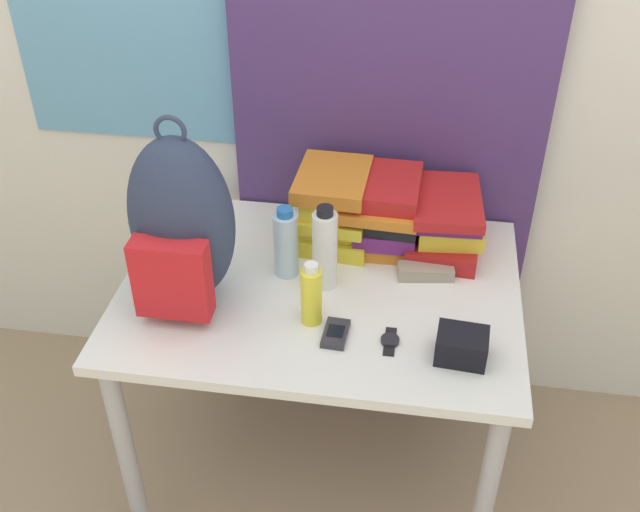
% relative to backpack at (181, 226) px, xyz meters
% --- Properties ---
extents(wall_back, '(6.00, 0.06, 2.50)m').
position_rel_backpack_xyz_m(wall_back, '(0.33, 0.57, 0.30)').
color(wall_back, silver).
rests_on(wall_back, ground_plane).
extents(curtain_blue, '(0.90, 0.04, 2.50)m').
position_rel_backpack_xyz_m(curtain_blue, '(0.46, 0.52, 0.30)').
color(curtain_blue, '#4C336B').
rests_on(curtain_blue, ground_plane).
extents(desk, '(1.06, 0.78, 0.73)m').
position_rel_backpack_xyz_m(desk, '(0.33, 0.10, -0.32)').
color(desk, silver).
rests_on(desk, ground_plane).
extents(backpack, '(0.27, 0.24, 0.52)m').
position_rel_backpack_xyz_m(backpack, '(0.00, 0.00, 0.00)').
color(backpack, '#2D3851').
rests_on(backpack, desk).
extents(book_stack_left, '(0.24, 0.28, 0.21)m').
position_rel_backpack_xyz_m(book_stack_left, '(0.34, 0.34, -0.12)').
color(book_stack_left, yellow).
rests_on(book_stack_left, desk).
extents(book_stack_center, '(0.24, 0.28, 0.20)m').
position_rel_backpack_xyz_m(book_stack_center, '(0.48, 0.34, -0.12)').
color(book_stack_center, orange).
rests_on(book_stack_center, desk).
extents(book_stack_right, '(0.21, 0.29, 0.17)m').
position_rel_backpack_xyz_m(book_stack_right, '(0.66, 0.33, -0.14)').
color(book_stack_right, red).
rests_on(book_stack_right, desk).
extents(water_bottle, '(0.07, 0.07, 0.21)m').
position_rel_backpack_xyz_m(water_bottle, '(0.23, 0.14, -0.12)').
color(water_bottle, silver).
rests_on(water_bottle, desk).
extents(sports_bottle, '(0.07, 0.07, 0.24)m').
position_rel_backpack_xyz_m(sports_bottle, '(0.34, 0.11, -0.11)').
color(sports_bottle, white).
rests_on(sports_bottle, desk).
extents(sunscreen_bottle, '(0.05, 0.05, 0.18)m').
position_rel_backpack_xyz_m(sunscreen_bottle, '(0.33, -0.05, -0.14)').
color(sunscreen_bottle, yellow).
rests_on(sunscreen_bottle, desk).
extents(cell_phone, '(0.06, 0.10, 0.02)m').
position_rel_backpack_xyz_m(cell_phone, '(0.40, -0.09, -0.21)').
color(cell_phone, '#2D2D33').
rests_on(cell_phone, desk).
extents(sunglasses_case, '(0.16, 0.08, 0.04)m').
position_rel_backpack_xyz_m(sunglasses_case, '(0.61, 0.18, -0.20)').
color(sunglasses_case, gray).
rests_on(sunglasses_case, desk).
extents(camera_pouch, '(0.13, 0.11, 0.07)m').
position_rel_backpack_xyz_m(camera_pouch, '(0.70, -0.12, -0.19)').
color(camera_pouch, black).
rests_on(camera_pouch, desk).
extents(wristwatch, '(0.05, 0.10, 0.01)m').
position_rel_backpack_xyz_m(wristwatch, '(0.53, -0.10, -0.22)').
color(wristwatch, black).
rests_on(wristwatch, desk).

